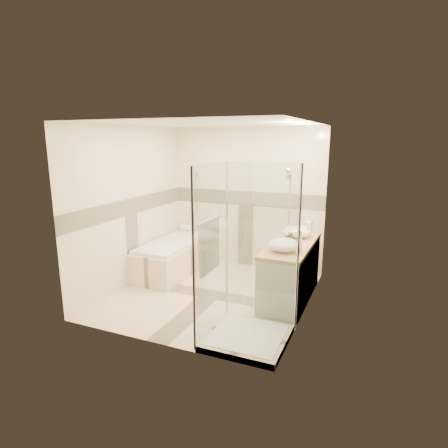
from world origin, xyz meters
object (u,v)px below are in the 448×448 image
at_px(bathtub, 174,255).
at_px(vessel_sink_far, 284,245).
at_px(vanity, 291,272).
at_px(amenity_bottle_a, 289,238).
at_px(vessel_sink_near, 296,232).
at_px(amenity_bottle_b, 291,237).
at_px(shower_enclosure, 241,297).

distance_m(bathtub, vessel_sink_far, 2.34).
height_order(bathtub, vanity, vanity).
height_order(bathtub, amenity_bottle_a, amenity_bottle_a).
relative_size(bathtub, vessel_sink_near, 4.12).
distance_m(vanity, amenity_bottle_a, 0.53).
relative_size(vessel_sink_near, amenity_bottle_b, 2.90).
distance_m(shower_enclosure, amenity_bottle_b, 1.41).
distance_m(bathtub, amenity_bottle_b, 2.24).
distance_m(bathtub, vessel_sink_near, 2.22).
height_order(shower_enclosure, amenity_bottle_b, shower_enclosure).
bearing_deg(amenity_bottle_b, amenity_bottle_a, -90.00).
distance_m(vanity, vessel_sink_far, 0.65).
distance_m(vessel_sink_far, amenity_bottle_a, 0.31).
relative_size(vessel_sink_near, amenity_bottle_a, 2.22).
height_order(vanity, vessel_sink_near, vessel_sink_near).
relative_size(vanity, shower_enclosure, 0.79).
relative_size(vessel_sink_far, amenity_bottle_b, 2.98).
relative_size(bathtub, vessel_sink_far, 4.01).
xyz_separation_m(amenity_bottle_a, amenity_bottle_b, (0.00, 0.15, -0.02)).
distance_m(bathtub, amenity_bottle_a, 2.27).
xyz_separation_m(bathtub, shower_enclosure, (1.86, -1.62, 0.20)).
bearing_deg(amenity_bottle_a, amenity_bottle_b, 90.00).
distance_m(vanity, shower_enclosure, 1.31).
bearing_deg(vanity, bathtub, 170.75).
relative_size(amenity_bottle_a, amenity_bottle_b, 1.30).
bearing_deg(bathtub, vessel_sink_far, -19.48).
bearing_deg(vessel_sink_far, shower_enclosure, -107.46).
bearing_deg(vessel_sink_far, vanity, 87.17).
distance_m(bathtub, shower_enclosure, 2.47).
distance_m(vanity, vessel_sink_near, 0.63).
bearing_deg(vanity, vessel_sink_far, -92.83).
bearing_deg(vessel_sink_near, vessel_sink_far, -90.00).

